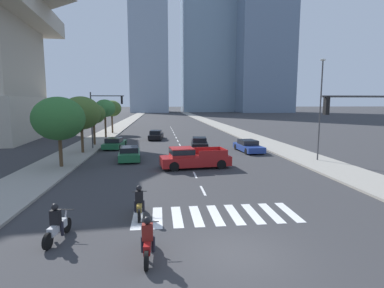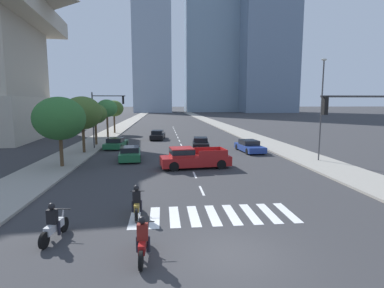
# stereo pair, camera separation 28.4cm
# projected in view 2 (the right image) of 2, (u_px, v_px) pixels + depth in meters

# --- Properties ---
(ground_plane) EXTENTS (800.00, 800.00, 0.00)m
(ground_plane) POSITION_uv_depth(u_px,v_px,m) (231.00, 254.00, 10.47)
(ground_plane) COLOR #333335
(sidewalk_east) EXTENTS (4.00, 260.00, 0.15)m
(sidewalk_east) POSITION_uv_depth(u_px,v_px,m) (262.00, 141.00, 41.12)
(sidewalk_east) COLOR gray
(sidewalk_east) RESTS_ON ground
(sidewalk_west) EXTENTS (4.00, 260.00, 0.15)m
(sidewalk_west) POSITION_uv_depth(u_px,v_px,m) (93.00, 143.00, 38.96)
(sidewalk_west) COLOR gray
(sidewalk_west) RESTS_ON ground
(crosswalk_near) EXTENTS (7.65, 2.65, 0.01)m
(crosswalk_near) POSITION_uv_depth(u_px,v_px,m) (213.00, 215.00, 14.13)
(crosswalk_near) COLOR silver
(crosswalk_near) RESTS_ON ground
(lane_divider_center) EXTENTS (0.14, 50.00, 0.01)m
(lane_divider_center) POSITION_uv_depth(u_px,v_px,m) (179.00, 141.00, 41.74)
(lane_divider_center) COLOR silver
(lane_divider_center) RESTS_ON ground
(motorcycle_lead) EXTENTS (0.70, 2.14, 1.49)m
(motorcycle_lead) POSITION_uv_depth(u_px,v_px,m) (143.00, 241.00, 10.18)
(motorcycle_lead) COLOR black
(motorcycle_lead) RESTS_ON ground
(motorcycle_trailing) EXTENTS (0.71, 2.05, 1.49)m
(motorcycle_trailing) POSITION_uv_depth(u_px,v_px,m) (54.00, 225.00, 11.52)
(motorcycle_trailing) COLOR black
(motorcycle_trailing) RESTS_ON ground
(motorcycle_third) EXTENTS (0.70, 2.10, 1.49)m
(motorcycle_third) POSITION_uv_depth(u_px,v_px,m) (137.00, 204.00, 13.95)
(motorcycle_third) COLOR black
(motorcycle_third) RESTS_ON ground
(pickup_truck) EXTENTS (5.74, 2.64, 1.67)m
(pickup_truck) POSITION_uv_depth(u_px,v_px,m) (192.00, 158.00, 24.25)
(pickup_truck) COLOR maroon
(pickup_truck) RESTS_ON ground
(sedan_blue_0) EXTENTS (2.28, 4.89, 1.24)m
(sedan_blue_0) POSITION_uv_depth(u_px,v_px,m) (249.00, 146.00, 32.36)
(sedan_blue_0) COLOR navy
(sedan_blue_0) RESTS_ON ground
(sedan_green_1) EXTENTS (2.30, 4.84, 1.21)m
(sedan_green_1) POSITION_uv_depth(u_px,v_px,m) (116.00, 143.00, 35.03)
(sedan_green_1) COLOR #1E6038
(sedan_green_1) RESTS_ON ground
(sedan_green_2) EXTENTS (2.21, 4.68, 1.25)m
(sedan_green_2) POSITION_uv_depth(u_px,v_px,m) (130.00, 154.00, 27.77)
(sedan_green_2) COLOR #1E6038
(sedan_green_2) RESTS_ON ground
(sedan_black_3) EXTENTS (2.21, 4.91, 1.31)m
(sedan_black_3) POSITION_uv_depth(u_px,v_px,m) (158.00, 135.00, 43.44)
(sedan_black_3) COLOR black
(sedan_black_3) RESTS_ON ground
(sedan_black_4) EXTENTS (2.13, 4.59, 1.29)m
(sedan_black_4) POSITION_uv_depth(u_px,v_px,m) (201.00, 144.00, 34.39)
(sedan_black_4) COLOR black
(sedan_black_4) RESTS_ON ground
(traffic_signal_near) EXTENTS (5.17, 0.28, 5.77)m
(traffic_signal_near) POSITION_uv_depth(u_px,v_px,m) (376.00, 124.00, 15.23)
(traffic_signal_near) COLOR #333335
(traffic_signal_near) RESTS_ON sidewalk_east
(traffic_signal_far) EXTENTS (3.91, 0.28, 6.22)m
(traffic_signal_far) POSITION_uv_depth(u_px,v_px,m) (104.00, 111.00, 33.68)
(traffic_signal_far) COLOR #333335
(traffic_signal_far) RESTS_ON sidewalk_west
(street_lamp_east) EXTENTS (0.50, 0.24, 8.81)m
(street_lamp_east) POSITION_uv_depth(u_px,v_px,m) (322.00, 103.00, 26.21)
(street_lamp_east) COLOR #3F3F42
(street_lamp_east) RESTS_ON sidewalk_east
(street_tree_nearest) EXTENTS (4.01, 4.01, 5.54)m
(street_tree_nearest) POSITION_uv_depth(u_px,v_px,m) (59.00, 119.00, 23.85)
(street_tree_nearest) COLOR #4C3823
(street_tree_nearest) RESTS_ON sidewalk_west
(street_tree_second) EXTENTS (3.95, 3.95, 5.71)m
(street_tree_second) POSITION_uv_depth(u_px,v_px,m) (82.00, 113.00, 30.72)
(street_tree_second) COLOR #4C3823
(street_tree_second) RESTS_ON sidewalk_west
(street_tree_third) EXTENTS (2.83, 2.83, 4.94)m
(street_tree_third) POSITION_uv_depth(u_px,v_px,m) (95.00, 114.00, 36.56)
(street_tree_third) COLOR #4C3823
(street_tree_third) RESTS_ON sidewalk_west
(street_tree_fourth) EXTENTS (3.04, 3.04, 5.55)m
(street_tree_fourth) POSITION_uv_depth(u_px,v_px,m) (107.00, 108.00, 44.36)
(street_tree_fourth) COLOR #4C3823
(street_tree_fourth) RESTS_ON sidewalk_west
(street_tree_fifth) EXTENTS (3.17, 3.17, 5.47)m
(street_tree_fifth) POSITION_uv_depth(u_px,v_px,m) (114.00, 109.00, 50.85)
(street_tree_fifth) COLOR #4C3823
(street_tree_fifth) RESTS_ON sidewalk_west
(office_tower_left_skyline) EXTENTS (20.16, 25.99, 88.57)m
(office_tower_left_skyline) POSITION_uv_depth(u_px,v_px,m) (152.00, 32.00, 165.62)
(office_tower_left_skyline) COLOR #8C9EB2
(office_tower_left_skyline) RESTS_ON ground
(office_tower_center_skyline) EXTENTS (29.48, 23.33, 83.18)m
(office_tower_center_skyline) POSITION_uv_depth(u_px,v_px,m) (210.00, 41.00, 175.79)
(office_tower_center_skyline) COLOR #7A93A8
(office_tower_center_skyline) RESTS_ON ground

